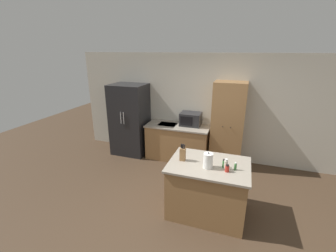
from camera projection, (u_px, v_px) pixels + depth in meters
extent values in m
plane|color=#423021|center=(191.00, 215.00, 3.81)|extent=(14.00, 14.00, 0.00)
cube|color=beige|center=(215.00, 108.00, 5.47)|extent=(7.20, 0.06, 2.60)
cube|color=black|center=(130.00, 119.00, 5.89)|extent=(0.89, 0.73, 1.84)
cylinder|color=silver|center=(121.00, 118.00, 5.51)|extent=(0.02, 0.02, 0.30)
cylinder|color=silver|center=(124.00, 118.00, 5.49)|extent=(0.02, 0.02, 0.30)
cube|color=olive|center=(178.00, 143.00, 5.69)|extent=(1.52, 0.65, 0.86)
cube|color=gray|center=(178.00, 126.00, 5.54)|extent=(1.56, 0.69, 0.03)
cube|color=#9EA0A3|center=(168.00, 124.00, 5.62)|extent=(0.44, 0.34, 0.01)
cube|color=olive|center=(227.00, 125.00, 5.21)|extent=(0.72, 0.52, 2.00)
sphere|color=black|center=(223.00, 127.00, 4.98)|extent=(0.02, 0.02, 0.02)
sphere|color=black|center=(231.00, 128.00, 4.93)|extent=(0.02, 0.02, 0.02)
cube|color=olive|center=(207.00, 189.00, 3.76)|extent=(1.22, 0.88, 0.89)
cube|color=gray|center=(209.00, 165.00, 3.61)|extent=(1.28, 0.94, 0.03)
cube|color=#232326|center=(191.00, 119.00, 5.50)|extent=(0.50, 0.39, 0.31)
cube|color=black|center=(186.00, 121.00, 5.34)|extent=(0.30, 0.01, 0.22)
cube|color=olive|center=(183.00, 154.00, 3.69)|extent=(0.09, 0.08, 0.22)
cylinder|color=black|center=(181.00, 146.00, 3.65)|extent=(0.02, 0.02, 0.08)
cylinder|color=black|center=(182.00, 146.00, 3.64)|extent=(0.02, 0.02, 0.07)
cylinder|color=black|center=(183.00, 146.00, 3.63)|extent=(0.02, 0.02, 0.08)
cylinder|color=black|center=(185.00, 147.00, 3.64)|extent=(0.02, 0.02, 0.06)
cylinder|color=#B2281E|center=(227.00, 169.00, 3.36)|extent=(0.06, 0.06, 0.10)
cylinder|color=black|center=(228.00, 165.00, 3.34)|extent=(0.05, 0.05, 0.02)
cylinder|color=#337033|center=(235.00, 167.00, 3.41)|extent=(0.04, 0.04, 0.10)
cylinder|color=silver|center=(236.00, 163.00, 3.39)|extent=(0.03, 0.03, 0.02)
cylinder|color=#337033|center=(224.00, 164.00, 3.48)|extent=(0.04, 0.04, 0.11)
cylinder|color=black|center=(224.00, 160.00, 3.46)|extent=(0.03, 0.03, 0.02)
cylinder|color=beige|center=(226.00, 165.00, 3.42)|extent=(0.06, 0.06, 0.14)
cylinder|color=silver|center=(226.00, 160.00, 3.39)|extent=(0.04, 0.04, 0.03)
cylinder|color=white|center=(208.00, 161.00, 3.46)|extent=(0.15, 0.15, 0.24)
sphere|color=#262628|center=(209.00, 153.00, 3.41)|extent=(0.02, 0.02, 0.02)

